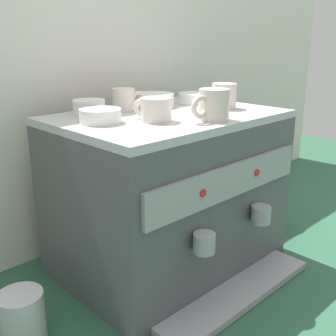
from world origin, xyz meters
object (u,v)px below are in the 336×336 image
(ceramic_bowl_2, at_px, (89,108))
(ceramic_bowl_3, at_px, (154,100))
(ceramic_cup_0, at_px, (125,100))
(ceramic_cup_2, at_px, (155,109))
(ceramic_cup_3, at_px, (213,105))
(ceramic_bowl_1, at_px, (196,98))
(espresso_machine, at_px, (169,192))
(milk_pitcher, at_px, (22,316))
(ceramic_cup_1, at_px, (223,96))
(coffee_grinder, at_px, (253,168))
(ceramic_bowl_0, at_px, (100,116))

(ceramic_bowl_2, distance_m, ceramic_bowl_3, 0.23)
(ceramic_cup_0, distance_m, ceramic_cup_2, 0.19)
(ceramic_cup_3, relative_size, ceramic_bowl_3, 1.00)
(ceramic_cup_2, height_order, ceramic_bowl_1, ceramic_cup_2)
(ceramic_bowl_2, bearing_deg, ceramic_cup_2, -70.71)
(ceramic_cup_0, xyz_separation_m, ceramic_bowl_1, (0.26, -0.05, -0.02))
(ceramic_cup_2, relative_size, ceramic_bowl_2, 1.28)
(ceramic_bowl_2, bearing_deg, ceramic_cup_0, -9.66)
(ceramic_cup_0, xyz_separation_m, ceramic_bowl_3, (0.11, -0.01, -0.01))
(espresso_machine, distance_m, milk_pitcher, 0.53)
(ceramic_cup_1, height_order, coffee_grinder, ceramic_cup_1)
(ceramic_cup_2, distance_m, ceramic_bowl_3, 0.23)
(ceramic_cup_3, xyz_separation_m, ceramic_bowl_1, (0.19, 0.23, -0.03))
(ceramic_bowl_1, bearing_deg, ceramic_bowl_0, -172.73)
(ceramic_cup_3, height_order, milk_pitcher, ceramic_cup_3)
(espresso_machine, height_order, ceramic_cup_1, ceramic_cup_1)
(coffee_grinder, bearing_deg, ceramic_cup_1, -166.06)
(ceramic_bowl_0, relative_size, coffee_grinder, 0.25)
(ceramic_cup_3, xyz_separation_m, ceramic_bowl_0, (-0.23, 0.18, -0.02))
(ceramic_cup_0, bearing_deg, ceramic_cup_2, -103.63)
(ceramic_bowl_0, bearing_deg, coffee_grinder, 0.04)
(ceramic_cup_0, relative_size, milk_pitcher, 0.79)
(ceramic_bowl_1, bearing_deg, ceramic_cup_1, -99.65)
(espresso_machine, xyz_separation_m, ceramic_bowl_3, (0.05, 0.12, 0.26))
(ceramic_cup_0, distance_m, ceramic_bowl_1, 0.27)
(ceramic_bowl_0, height_order, ceramic_bowl_3, ceramic_bowl_3)
(ceramic_cup_3, relative_size, ceramic_bowl_1, 1.07)
(ceramic_bowl_1, distance_m, milk_pitcher, 0.83)
(ceramic_bowl_0, distance_m, milk_pitcher, 0.52)
(ceramic_cup_1, relative_size, ceramic_bowl_3, 0.93)
(ceramic_bowl_3, xyz_separation_m, coffee_grinder, (0.44, -0.09, -0.30))
(ceramic_cup_0, height_order, ceramic_cup_1, ceramic_cup_1)
(milk_pitcher, bearing_deg, coffee_grinder, 2.41)
(espresso_machine, bearing_deg, ceramic_bowl_2, 139.88)
(ceramic_bowl_1, distance_m, coffee_grinder, 0.41)
(ceramic_cup_0, height_order, ceramic_bowl_0, ceramic_cup_0)
(espresso_machine, xyz_separation_m, milk_pitcher, (-0.50, -0.01, -0.18))
(espresso_machine, height_order, coffee_grinder, espresso_machine)
(coffee_grinder, bearing_deg, ceramic_bowl_3, 167.98)
(ceramic_bowl_3, bearing_deg, ceramic_bowl_0, -160.99)
(ceramic_cup_1, distance_m, ceramic_bowl_2, 0.41)
(ceramic_cup_0, relative_size, coffee_grinder, 0.23)
(ceramic_cup_2, distance_m, ceramic_cup_3, 0.15)
(ceramic_cup_3, distance_m, milk_pitcher, 0.70)
(ceramic_cup_3, bearing_deg, ceramic_cup_0, 104.43)
(ceramic_bowl_1, height_order, ceramic_bowl_2, ceramic_bowl_2)
(ceramic_cup_2, height_order, ceramic_bowl_2, ceramic_cup_2)
(espresso_machine, bearing_deg, ceramic_cup_0, 115.22)
(espresso_machine, relative_size, ceramic_bowl_2, 7.12)
(ceramic_cup_2, bearing_deg, ceramic_cup_1, 1.04)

